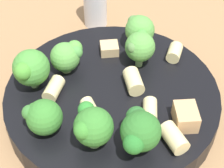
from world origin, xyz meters
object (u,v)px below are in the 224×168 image
broccoli_floret_0 (139,47)px  rigatoni_5 (54,89)px  rigatoni_1 (150,110)px  chicken_chunk_0 (186,117)px  rigatoni_2 (90,109)px  chicken_chunk_1 (109,49)px  broccoli_floret_3 (88,126)px  rigatoni_0 (134,81)px  broccoli_floret_6 (67,56)px  broccoli_floret_1 (43,117)px  broccoli_floret_2 (139,29)px  broccoli_floret_4 (139,130)px  pasta_bowl (112,98)px  rigatoni_4 (174,138)px  broccoli_floret_5 (31,68)px  rigatoni_3 (174,52)px

broccoli_floret_0 → rigatoni_5: bearing=-140.1°
rigatoni_1 → chicken_chunk_0: bearing=-4.3°
broccoli_floret_0 → rigatoni_2: size_ratio=1.85×
chicken_chunk_1 → broccoli_floret_3: bearing=-84.6°
rigatoni_0 → chicken_chunk_1: 0.06m
broccoli_floret_3 → chicken_chunk_1: broccoli_floret_3 is taller
broccoli_floret_6 → broccoli_floret_3: bearing=-61.3°
rigatoni_1 → rigatoni_2: (-0.06, -0.01, -0.00)m
broccoli_floret_1 → rigatoni_5: (-0.01, 0.05, -0.01)m
broccoli_floret_2 → broccoli_floret_4: broccoli_floret_4 is taller
broccoli_floret_0 → broccoli_floret_4: size_ratio=0.90×
pasta_bowl → rigatoni_4: rigatoni_4 is taller
broccoli_floret_4 → rigatoni_0: broccoli_floret_4 is taller
broccoli_floret_0 → pasta_bowl: bearing=-113.0°
broccoli_floret_3 → broccoli_floret_5: bearing=143.3°
broccoli_floret_0 → rigatoni_0: size_ratio=1.50×
broccoli_floret_1 → broccoli_floret_5: (-0.03, 0.05, 0.01)m
broccoli_floret_1 → broccoli_floret_4: broccoli_floret_4 is taller
broccoli_floret_1 → rigatoni_0: broccoli_floret_1 is taller
broccoli_floret_5 → rigatoni_4: bearing=-14.8°
broccoli_floret_3 → chicken_chunk_0: broccoli_floret_3 is taller
rigatoni_0 → rigatoni_3: rigatoni_0 is taller
rigatoni_2 → chicken_chunk_1: rigatoni_2 is taller
broccoli_floret_1 → rigatoni_0: (0.07, 0.08, -0.01)m
broccoli_floret_0 → broccoli_floret_1: size_ratio=1.15×
chicken_chunk_1 → rigatoni_4: bearing=-52.0°
broccoli_floret_1 → broccoli_floret_5: bearing=121.1°
broccoli_floret_4 → rigatoni_1: broccoli_floret_4 is taller
broccoli_floret_1 → rigatoni_3: size_ratio=1.65×
broccoli_floret_6 → rigatoni_2: (0.04, -0.06, -0.01)m
rigatoni_1 → rigatoni_2: size_ratio=1.03×
pasta_bowl → broccoli_floret_0: 0.06m
broccoli_floret_4 → chicken_chunk_0: bearing=45.8°
pasta_bowl → broccoli_floret_0: (0.02, 0.05, 0.04)m
broccoli_floret_5 → broccoli_floret_0: bearing=29.9°
rigatoni_5 → broccoli_floret_6: bearing=85.9°
rigatoni_1 → chicken_chunk_1: size_ratio=1.17×
broccoli_floret_0 → rigatoni_5: size_ratio=1.59×
broccoli_floret_5 → broccoli_floret_6: broccoli_floret_5 is taller
rigatoni_4 → chicken_chunk_1: 0.14m
broccoli_floret_3 → rigatoni_2: size_ratio=1.84×
rigatoni_2 → chicken_chunk_1: size_ratio=1.14×
broccoli_floret_2 → broccoli_floret_6: broccoli_floret_2 is taller
rigatoni_0 → chicken_chunk_0: chicken_chunk_0 is taller
chicken_chunk_0 → broccoli_floret_2: bearing=122.0°
rigatoni_2 → chicken_chunk_0: size_ratio=0.84×
broccoli_floret_0 → broccoli_floret_1: bearing=-122.0°
broccoli_floret_4 → rigatoni_2: 0.06m
broccoli_floret_0 → rigatoni_3: broccoli_floret_0 is taller
rigatoni_0 → chicken_chunk_1: size_ratio=1.39×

